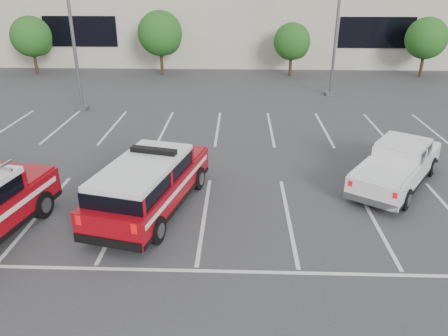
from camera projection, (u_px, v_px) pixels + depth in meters
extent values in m
plane|color=#37373A|center=(204.00, 216.00, 14.07)|extent=(120.00, 120.00, 0.00)
cube|color=silver|center=(213.00, 162.00, 18.18)|extent=(23.00, 15.00, 0.01)
cube|color=beige|center=(229.00, 12.00, 41.74)|extent=(60.00, 15.00, 8.00)
cylinder|color=#3F2B19|center=(36.00, 63.00, 34.35)|extent=(0.24, 0.24, 1.67)
sphere|color=#1F4B14|center=(31.00, 36.00, 33.53)|extent=(3.07, 3.07, 3.07)
sphere|color=#1F4B14|center=(38.00, 42.00, 33.89)|extent=(2.05, 2.05, 2.05)
cylinder|color=#3F2B19|center=(162.00, 63.00, 33.99)|extent=(0.24, 0.24, 1.84)
sphere|color=#1F4B14|center=(160.00, 33.00, 33.09)|extent=(3.37, 3.37, 3.37)
sphere|color=#1F4B14|center=(166.00, 40.00, 33.47)|extent=(2.24, 2.24, 2.24)
cylinder|color=#3F2B19|center=(290.00, 66.00, 33.73)|extent=(0.24, 0.24, 1.51)
sphere|color=#1F4B14|center=(292.00, 41.00, 32.99)|extent=(2.77, 2.77, 2.77)
sphere|color=#1F4B14|center=(296.00, 47.00, 33.33)|extent=(1.85, 1.85, 1.85)
cylinder|color=#3F2B19|center=(421.00, 66.00, 33.38)|extent=(0.24, 0.24, 1.67)
sphere|color=#1F4B14|center=(426.00, 38.00, 32.56)|extent=(3.07, 3.07, 3.07)
sphere|color=#1F4B14|center=(430.00, 44.00, 32.91)|extent=(2.05, 2.05, 2.05)
cube|color=#59595E|center=(83.00, 108.00, 25.27)|extent=(0.60, 0.60, 0.20)
cylinder|color=#59595E|center=(71.00, 19.00, 23.30)|extent=(0.18, 0.18, 10.00)
cube|color=#59595E|center=(330.00, 94.00, 28.44)|extent=(0.60, 0.60, 0.20)
cylinder|color=#59595E|center=(338.00, 14.00, 26.47)|extent=(0.18, 0.18, 10.00)
cube|color=maroon|center=(151.00, 187.00, 14.23)|extent=(3.38, 6.05, 0.87)
cube|color=black|center=(143.00, 175.00, 13.50)|extent=(2.82, 4.40, 0.46)
cube|color=silver|center=(142.00, 166.00, 13.37)|extent=(2.76, 4.31, 0.17)
cube|color=black|center=(154.00, 151.00, 14.09)|extent=(1.56, 0.65, 0.16)
cube|color=silver|center=(396.00, 168.00, 15.90)|extent=(4.47, 5.34, 0.76)
cube|color=black|center=(403.00, 150.00, 16.02)|extent=(2.42, 2.47, 0.40)
cube|color=silver|center=(404.00, 143.00, 15.91)|extent=(2.37, 2.42, 0.14)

